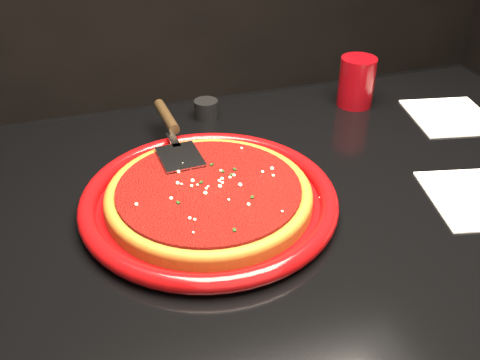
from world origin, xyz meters
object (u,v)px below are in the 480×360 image
pizza_server (174,133)px  table (291,350)px  plate (209,199)px  ramekin (206,109)px  cup (356,82)px

pizza_server → table: bearing=-51.3°
plate → pizza_server: size_ratio=1.41×
plate → ramekin: size_ratio=8.24×
table → pizza_server: (-0.17, 0.19, 0.42)m
pizza_server → ramekin: pizza_server is taller
plate → ramekin: (0.08, 0.30, 0.00)m
table → cup: (0.24, 0.29, 0.43)m
plate → pizza_server: bearing=96.3°
ramekin → table: bearing=-76.8°
pizza_server → ramekin: bearing=51.9°
table → ramekin: ramekin is taller
table → ramekin: 0.51m
cup → ramekin: (-0.32, 0.04, -0.03)m
plate → cup: bearing=34.0°
table → pizza_server: size_ratio=4.22×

